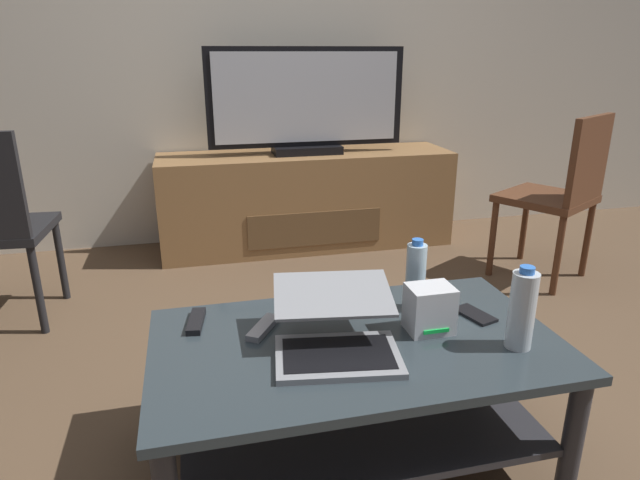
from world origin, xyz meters
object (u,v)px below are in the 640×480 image
media_cabinet (307,200)px  laptop (336,330)px  coffee_table (355,376)px  dining_chair (562,190)px  cell_phone (475,315)px  television (307,104)px  tv_remote (196,321)px  soundbar_remote (263,328)px  water_bottle_near (522,310)px  router_box (430,309)px  water_bottle_far (416,277)px

media_cabinet → laptop: (-0.36, -2.07, 0.17)m
media_cabinet → laptop: size_ratio=4.38×
coffee_table → dining_chair: bearing=36.4°
cell_phone → dining_chair: bearing=27.2°
television → tv_remote: television is taller
coffee_table → tv_remote: (-0.47, 0.22, 0.14)m
cell_phone → media_cabinet: bearing=77.0°
laptop → cell_phone: 0.51m
coffee_table → tv_remote: 0.53m
dining_chair → tv_remote: (-1.98, -0.90, -0.10)m
laptop → cell_phone: bearing=10.8°
cell_phone → tv_remote: 0.91m
cell_phone → soundbar_remote: size_ratio=0.88×
television → water_bottle_near: 2.20m
router_box → tv_remote: router_box is taller
cell_phone → soundbar_remote: 0.69m
dining_chair → water_bottle_near: dining_chair is taller
coffee_table → soundbar_remote: (-0.27, 0.12, 0.14)m
television → router_box: 2.05m
soundbar_remote → water_bottle_near: bearing=11.5°
cell_phone → coffee_table: bearing=171.0°
water_bottle_near → dining_chair: bearing=50.0°
laptop → water_bottle_near: (0.53, -0.11, 0.06)m
coffee_table → soundbar_remote: bearing=154.9°
television → laptop: size_ratio=2.87×
television → tv_remote: bearing=-112.8°
router_box → cell_phone: 0.21m
laptop → router_box: bearing=7.6°
water_bottle_near → water_bottle_far: size_ratio=1.02×
television → tv_remote: size_ratio=7.71×
tv_remote → water_bottle_near: bearing=-12.8°
dining_chair → water_bottle_near: 1.65m
coffee_table → cell_phone: size_ratio=8.74×
television → laptop: bearing=-100.0°
dining_chair → laptop: size_ratio=2.17×
tv_remote → laptop: bearing=-23.9°
water_bottle_near → media_cabinet: bearing=94.3°
water_bottle_near → cell_phone: water_bottle_near is taller
laptop → router_box: size_ratio=2.91×
coffee_table → laptop: (-0.07, -0.04, 0.19)m
television → soundbar_remote: (-0.55, -1.88, -0.50)m
media_cabinet → tv_remote: (-0.75, -1.81, 0.12)m
router_box → soundbar_remote: (-0.50, 0.12, -0.06)m
coffee_table → water_bottle_far: water_bottle_far is taller
laptop → water_bottle_near: size_ratio=1.70×
coffee_table → soundbar_remote: soundbar_remote is taller
coffee_table → router_box: size_ratio=8.29×
laptop → water_bottle_far: water_bottle_far is taller
laptop → tv_remote: laptop is taller
coffee_table → television: 2.13m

